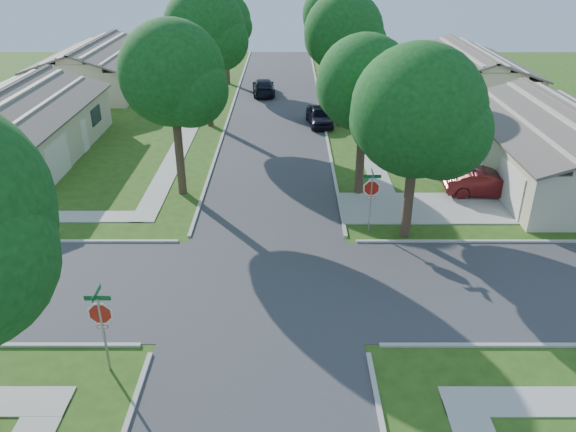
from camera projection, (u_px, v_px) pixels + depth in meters
The scene contains 21 objects.
ground at pixel (264, 287), 21.99m from camera, with size 100.00×100.00×0.00m, color #294B14.
road_ns at pixel (264, 286), 21.99m from camera, with size 7.00×100.00×0.02m, color #333335.
sidewalk_ne at pixel (352, 107), 45.25m from camera, with size 1.20×40.00×0.04m, color #9E9B91.
sidewalk_nw at pixel (201, 106), 45.25m from camera, with size 1.20×40.00×0.04m, color #9E9B91.
driveway at pixel (426, 208), 28.33m from camera, with size 8.80×3.60×0.05m, color #9E9B91.
stop_sign_sw at pixel (101, 317), 16.88m from camera, with size 1.05×0.80×2.98m.
stop_sign_ne at pixel (371, 191), 25.29m from camera, with size 1.05×0.80×2.98m.
tree_e_near at pixel (366, 88), 27.53m from camera, with size 4.97×4.80×8.28m.
tree_e_mid at pixel (344, 36), 38.00m from camera, with size 5.59×5.40×9.21m.
tree_e_far at pixel (331, 16), 49.75m from camera, with size 5.17×5.00×8.72m.
tree_w_near at pixel (174, 78), 27.32m from camera, with size 5.38×5.20×8.97m.
tree_w_mid at pixel (206, 33), 37.90m from camera, with size 5.80×5.60×9.56m.
tree_w_far at pixel (226, 22), 49.97m from camera, with size 4.76×4.60×8.04m.
tree_ne_corner at pixel (419, 117), 23.25m from camera, with size 5.80×5.60×8.66m.
house_ne_near at pixel (559, 153), 31.14m from camera, with size 8.42×13.60×4.23m.
house_ne_far at pixel (467, 79), 47.25m from camera, with size 8.42×13.60×4.23m.
house_nw_near at pixel (15, 131), 34.74m from camera, with size 8.42×13.60×4.23m.
house_nw_far at pixel (98, 72), 49.96m from camera, with size 8.42×13.60×4.23m.
car_driveway at pixel (486, 183), 29.45m from camera, with size 1.49×4.27×1.41m, color #4B0F11.
car_curb_east at pixel (319, 116), 40.59m from camera, with size 1.61×4.00×1.36m, color black.
car_curb_west at pixel (264, 87), 48.55m from camera, with size 1.87×4.59×1.33m, color black.
Camera 1 is at (0.95, -18.44, 12.29)m, focal length 35.00 mm.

